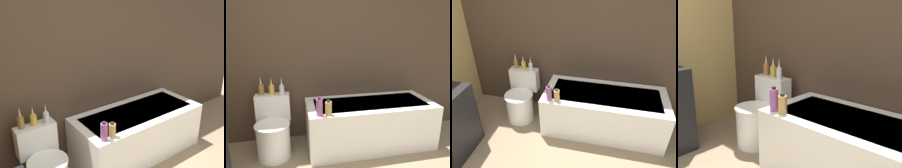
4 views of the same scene
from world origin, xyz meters
TOP-DOWN VIEW (x-y plane):
  - wall_back_tiled at (0.00, 2.12)m, footprint 6.40×0.06m
  - bathtub at (0.71, 1.71)m, footprint 1.60×0.72m
  - toilet at (-0.50, 1.71)m, footprint 0.41×0.55m
  - vase_gold at (-0.62, 1.93)m, footprint 0.07×0.07m
  - vase_silver at (-0.50, 1.92)m, footprint 0.07×0.07m
  - vase_bronze at (-0.37, 1.89)m, footprint 0.06×0.06m
  - shampoo_bottle_tall at (0.03, 1.43)m, footprint 0.07×0.07m
  - shampoo_bottle_short at (0.13, 1.43)m, footprint 0.07×0.07m

SIDE VIEW (x-z plane):
  - bathtub at x=0.71m, z-range 0.00..0.58m
  - toilet at x=-0.50m, z-range -0.05..0.65m
  - shampoo_bottle_short at x=0.13m, z-range 0.57..0.74m
  - shampoo_bottle_tall at x=0.03m, z-range 0.57..0.78m
  - vase_silver at x=-0.50m, z-range 0.67..0.88m
  - vase_bronze at x=-0.37m, z-range 0.66..0.88m
  - vase_gold at x=-0.62m, z-range 0.66..0.89m
  - wall_back_tiled at x=0.00m, z-range 0.00..2.60m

